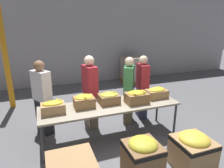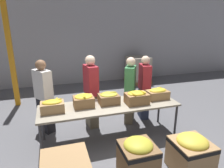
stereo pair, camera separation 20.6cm
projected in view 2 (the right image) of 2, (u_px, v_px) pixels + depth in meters
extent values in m
plane|color=slate|center=(110.00, 138.00, 4.44)|extent=(30.00, 30.00, 0.00)
cube|color=#A8A8AD|center=(78.00, 34.00, 7.93)|extent=(16.00, 0.08, 4.00)
cube|color=#9E937F|center=(110.00, 106.00, 4.21)|extent=(2.93, 0.85, 0.04)
cylinder|color=#38383D|center=(41.00, 143.00, 3.60)|extent=(0.05, 0.05, 0.76)
cylinder|color=#38383D|center=(176.00, 121.00, 4.39)|extent=(0.05, 0.05, 0.76)
cylinder|color=#38383D|center=(42.00, 124.00, 4.27)|extent=(0.05, 0.05, 0.76)
cylinder|color=#38383D|center=(159.00, 108.00, 5.06)|extent=(0.05, 0.05, 0.76)
cube|color=tan|center=(52.00, 107.00, 3.85)|extent=(0.44, 0.30, 0.19)
ellipsoid|color=gold|center=(52.00, 102.00, 3.82)|extent=(0.38, 0.24, 0.09)
ellipsoid|color=gold|center=(58.00, 100.00, 3.87)|extent=(0.18, 0.11, 0.05)
ellipsoid|color=gold|center=(56.00, 101.00, 3.82)|extent=(0.15, 0.14, 0.04)
ellipsoid|color=gold|center=(56.00, 99.00, 3.88)|extent=(0.09, 0.20, 0.06)
cube|color=olive|center=(84.00, 102.00, 4.10)|extent=(0.41, 0.34, 0.21)
ellipsoid|color=yellow|center=(83.00, 96.00, 4.06)|extent=(0.36, 0.30, 0.09)
ellipsoid|color=yellow|center=(80.00, 96.00, 4.04)|extent=(0.12, 0.16, 0.04)
ellipsoid|color=yellow|center=(85.00, 95.00, 3.99)|extent=(0.07, 0.22, 0.05)
ellipsoid|color=yellow|center=(82.00, 97.00, 3.97)|extent=(0.15, 0.20, 0.04)
cube|color=olive|center=(109.00, 99.00, 4.25)|extent=(0.42, 0.34, 0.20)
ellipsoid|color=gold|center=(109.00, 94.00, 4.22)|extent=(0.38, 0.30, 0.09)
ellipsoid|color=gold|center=(105.00, 93.00, 4.24)|extent=(0.21, 0.13, 0.05)
ellipsoid|color=gold|center=(113.00, 92.00, 4.24)|extent=(0.15, 0.05, 0.04)
ellipsoid|color=gold|center=(110.00, 93.00, 4.19)|extent=(0.17, 0.11, 0.05)
cube|color=olive|center=(137.00, 98.00, 4.25)|extent=(0.47, 0.34, 0.22)
ellipsoid|color=gold|center=(137.00, 93.00, 4.22)|extent=(0.41, 0.28, 0.09)
ellipsoid|color=gold|center=(142.00, 92.00, 4.19)|extent=(0.10, 0.19, 0.05)
ellipsoid|color=gold|center=(134.00, 94.00, 4.10)|extent=(0.11, 0.21, 0.05)
ellipsoid|color=gold|center=(133.00, 94.00, 4.12)|extent=(0.11, 0.22, 0.05)
cube|color=#A37A4C|center=(157.00, 95.00, 4.52)|extent=(0.48, 0.30, 0.19)
ellipsoid|color=yellow|center=(158.00, 90.00, 4.49)|extent=(0.40, 0.25, 0.10)
ellipsoid|color=yellow|center=(157.00, 89.00, 4.50)|extent=(0.09, 0.16, 0.04)
ellipsoid|color=yellow|center=(158.00, 88.00, 4.55)|extent=(0.22, 0.11, 0.05)
cube|color=#2D3856|center=(143.00, 103.00, 5.33)|extent=(0.27, 0.41, 0.79)
cube|color=maroon|center=(145.00, 77.00, 5.11)|extent=(0.30, 0.48, 0.65)
sphere|color=beige|center=(146.00, 60.00, 4.98)|extent=(0.22, 0.22, 0.22)
cube|color=black|center=(46.00, 115.00, 4.64)|extent=(0.38, 0.44, 0.81)
cube|color=silver|center=(43.00, 85.00, 4.42)|extent=(0.43, 0.51, 0.67)
sphere|color=#896042|center=(41.00, 65.00, 4.29)|extent=(0.23, 0.23, 0.23)
cube|color=#6B604C|center=(130.00, 107.00, 5.09)|extent=(0.37, 0.43, 0.79)
cube|color=#387A47|center=(130.00, 80.00, 4.88)|extent=(0.42, 0.50, 0.66)
sphere|color=beige|center=(131.00, 62.00, 4.75)|extent=(0.22, 0.22, 0.22)
cube|color=#6B604C|center=(92.00, 110.00, 4.89)|extent=(0.27, 0.42, 0.83)
cube|color=maroon|center=(91.00, 80.00, 4.66)|extent=(0.30, 0.50, 0.69)
sphere|color=beige|center=(90.00, 60.00, 4.52)|extent=(0.24, 0.24, 0.24)
cube|color=black|center=(65.00, 162.00, 2.72)|extent=(0.65, 0.65, 0.07)
cube|color=olive|center=(137.00, 165.00, 3.11)|extent=(0.53, 0.53, 0.69)
cube|color=black|center=(138.00, 149.00, 3.03)|extent=(0.53, 0.53, 0.07)
ellipsoid|color=gold|center=(138.00, 145.00, 3.01)|extent=(0.45, 0.45, 0.18)
cube|color=tan|center=(190.00, 156.00, 3.41)|extent=(0.61, 0.61, 0.56)
cube|color=black|center=(192.00, 145.00, 3.34)|extent=(0.61, 0.61, 0.07)
ellipsoid|color=yellow|center=(192.00, 141.00, 3.32)|extent=(0.52, 0.52, 0.21)
cube|color=orange|center=(9.00, 39.00, 5.65)|extent=(0.14, 0.14, 4.00)
cube|color=olive|center=(138.00, 81.00, 8.56)|extent=(0.92, 0.92, 0.13)
cube|color=#A39984|center=(138.00, 68.00, 8.40)|extent=(0.85, 0.85, 0.96)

